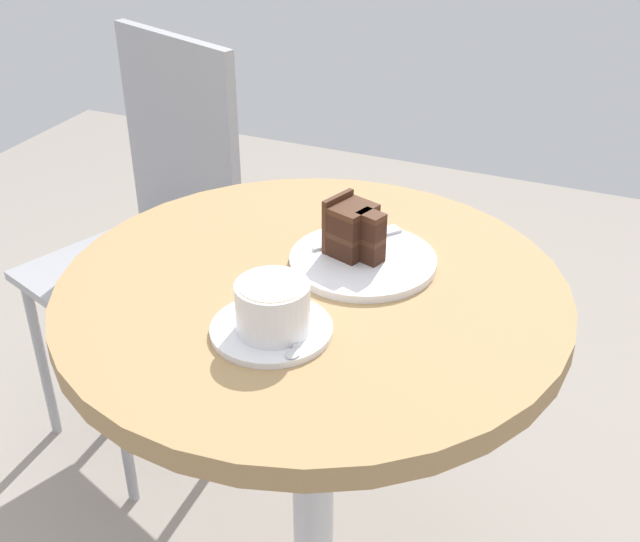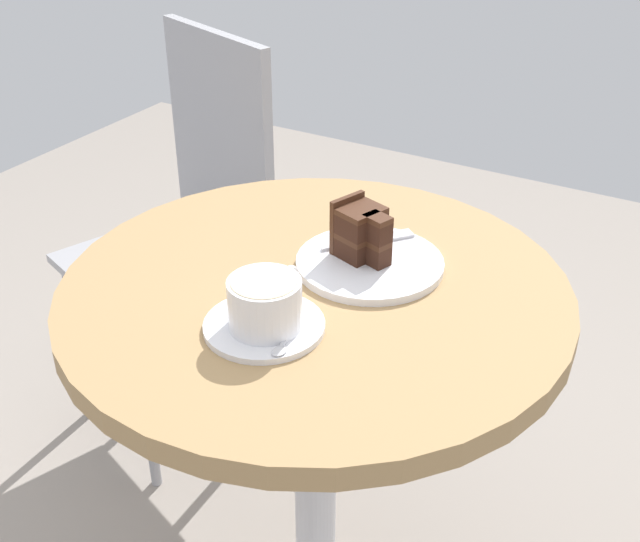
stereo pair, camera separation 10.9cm
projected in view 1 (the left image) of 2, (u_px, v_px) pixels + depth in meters
cafe_table at (312, 356)px, 1.21m from camera, size 0.73×0.73×0.76m
saucer at (271, 329)px, 1.04m from camera, size 0.16×0.16×0.01m
coffee_cup at (273, 305)px, 1.01m from camera, size 0.13×0.10×0.07m
teaspoon at (298, 339)px, 1.01m from camera, size 0.11×0.04×0.00m
cake_plate at (363, 260)px, 1.19m from camera, size 0.22×0.22×0.01m
cake_slice at (354, 230)px, 1.17m from camera, size 0.08×0.09×0.09m
fork at (367, 236)px, 1.24m from camera, size 0.13×0.11×0.00m
napkin at (365, 260)px, 1.20m from camera, size 0.17×0.16×0.00m
cafe_chair at (156, 220)px, 1.77m from camera, size 0.49×0.49×0.94m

